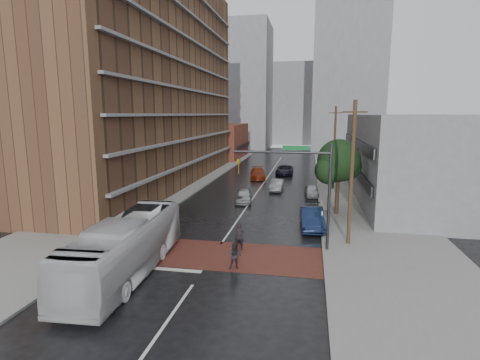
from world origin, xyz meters
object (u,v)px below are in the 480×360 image
(suv_travel, at_px, (285,170))
(car_parked_near, at_px, (312,218))
(car_parked_mid, at_px, (312,213))
(car_parked_far, at_px, (312,191))
(car_travel_a, at_px, (244,196))
(transit_bus, at_px, (127,247))
(car_travel_c, at_px, (258,173))
(pedestrian_b, at_px, (235,256))
(pedestrian_a, at_px, (239,236))
(car_travel_b, at_px, (277,185))

(suv_travel, relative_size, car_parked_near, 1.05)
(car_parked_mid, bearing_deg, car_parked_far, 91.03)
(car_travel_a, xyz_separation_m, car_parked_near, (6.97, -7.88, 0.13))
(transit_bus, xyz_separation_m, car_travel_a, (3.43, 18.67, -0.94))
(car_travel_c, bearing_deg, car_parked_near, -80.89)
(pedestrian_b, bearing_deg, transit_bus, -171.13)
(car_parked_near, bearing_deg, pedestrian_a, -134.35)
(pedestrian_a, relative_size, car_parked_far, 0.50)
(suv_travel, relative_size, car_parked_mid, 1.29)
(car_parked_near, height_order, car_parked_far, car_parked_near)
(car_parked_near, height_order, car_parked_mid, car_parked_near)
(suv_travel, bearing_deg, car_parked_mid, -80.41)
(pedestrian_b, relative_size, car_parked_near, 0.32)
(pedestrian_a, relative_size, car_parked_mid, 0.45)
(car_travel_b, relative_size, car_travel_c, 0.77)
(car_travel_a, bearing_deg, car_parked_far, 24.28)
(suv_travel, bearing_deg, car_travel_a, -98.95)
(pedestrian_b, relative_size, suv_travel, 0.31)
(pedestrian_a, xyz_separation_m, car_travel_a, (-2.13, 13.59, -0.23))
(car_travel_c, height_order, car_parked_far, car_travel_c)
(car_travel_c, height_order, car_parked_near, car_parked_near)
(car_travel_a, xyz_separation_m, car_parked_mid, (6.97, -5.36, -0.10))
(car_parked_near, bearing_deg, car_parked_far, 86.02)
(pedestrian_a, distance_m, suv_travel, 32.20)
(pedestrian_a, height_order, pedestrian_b, pedestrian_a)
(transit_bus, distance_m, suv_travel, 37.81)
(transit_bus, height_order, car_travel_b, transit_bus)
(car_parked_mid, relative_size, car_parked_far, 1.11)
(car_travel_a, bearing_deg, car_parked_near, -56.03)
(car_parked_near, bearing_deg, car_travel_b, 101.80)
(pedestrian_a, bearing_deg, car_parked_near, 52.49)
(car_parked_mid, bearing_deg, pedestrian_a, -119.53)
(car_travel_a, relative_size, car_parked_far, 1.11)
(pedestrian_a, height_order, car_parked_mid, pedestrian_a)
(car_parked_mid, xyz_separation_m, car_parked_far, (-0.02, 9.67, 0.03))
(car_travel_a, bearing_deg, transit_bus, -107.92)
(transit_bus, distance_m, car_travel_c, 33.29)
(car_travel_b, height_order, suv_travel, suv_travel)
(pedestrian_a, relative_size, car_parked_near, 0.37)
(pedestrian_b, bearing_deg, car_parked_mid, 60.62)
(car_parked_far, bearing_deg, car_travel_a, -152.27)
(pedestrian_a, bearing_deg, pedestrian_b, -80.66)
(car_travel_c, distance_m, suv_travel, 5.39)
(car_travel_c, height_order, suv_travel, car_travel_c)
(transit_bus, bearing_deg, car_travel_c, 81.94)
(pedestrian_a, xyz_separation_m, car_travel_c, (-2.70, 28.08, -0.16))
(pedestrian_b, relative_size, car_travel_a, 0.39)
(transit_bus, distance_m, car_travel_b, 26.06)
(pedestrian_a, bearing_deg, car_parked_far, 77.70)
(pedestrian_a, xyz_separation_m, car_parked_near, (4.84, 5.71, -0.10))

